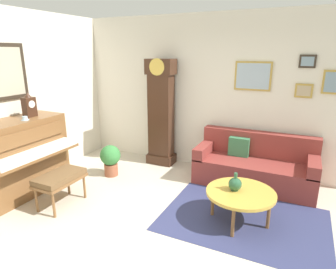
{
  "coord_description": "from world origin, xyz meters",
  "views": [
    {
      "loc": [
        1.57,
        -2.69,
        2.15
      ],
      "look_at": [
        -0.23,
        1.1,
        0.93
      ],
      "focal_mm": 30.74,
      "sensor_mm": 36.0,
      "label": 1
    }
  ],
  "objects_px": {
    "couch": "(254,166)",
    "coffee_table": "(241,194)",
    "piano": "(19,158)",
    "teacup": "(25,119)",
    "grandfather_clock": "(161,116)",
    "mantel_clock": "(29,106)",
    "green_jug": "(235,184)",
    "piano_bench": "(60,179)",
    "potted_plant": "(110,158)"
  },
  "relations": [
    {
      "from": "couch",
      "to": "teacup",
      "type": "relative_size",
      "value": 16.38
    },
    {
      "from": "grandfather_clock",
      "to": "potted_plant",
      "type": "height_order",
      "value": "grandfather_clock"
    },
    {
      "from": "teacup",
      "to": "green_jug",
      "type": "xyz_separation_m",
      "value": [
        3.0,
        0.58,
        -0.68
      ]
    },
    {
      "from": "grandfather_clock",
      "to": "potted_plant",
      "type": "distance_m",
      "value": 1.26
    },
    {
      "from": "teacup",
      "to": "grandfather_clock",
      "type": "bearing_deg",
      "value": 58.44
    },
    {
      "from": "grandfather_clock",
      "to": "green_jug",
      "type": "relative_size",
      "value": 8.46
    },
    {
      "from": "teacup",
      "to": "coffee_table",
      "type": "bearing_deg",
      "value": 10.64
    },
    {
      "from": "potted_plant",
      "to": "mantel_clock",
      "type": "bearing_deg",
      "value": -133.62
    },
    {
      "from": "coffee_table",
      "to": "piano",
      "type": "bearing_deg",
      "value": -168.26
    },
    {
      "from": "piano",
      "to": "potted_plant",
      "type": "relative_size",
      "value": 2.57
    },
    {
      "from": "piano",
      "to": "teacup",
      "type": "relative_size",
      "value": 12.41
    },
    {
      "from": "piano",
      "to": "potted_plant",
      "type": "distance_m",
      "value": 1.44
    },
    {
      "from": "piano",
      "to": "piano_bench",
      "type": "bearing_deg",
      "value": -0.14
    },
    {
      "from": "grandfather_clock",
      "to": "teacup",
      "type": "xyz_separation_m",
      "value": [
        -1.23,
        -2.0,
        0.23
      ]
    },
    {
      "from": "teacup",
      "to": "green_jug",
      "type": "distance_m",
      "value": 3.13
    },
    {
      "from": "green_jug",
      "to": "piano_bench",
      "type": "bearing_deg",
      "value": -163.95
    },
    {
      "from": "couch",
      "to": "coffee_table",
      "type": "relative_size",
      "value": 2.16
    },
    {
      "from": "potted_plant",
      "to": "grandfather_clock",
      "type": "bearing_deg",
      "value": 59.97
    },
    {
      "from": "teacup",
      "to": "potted_plant",
      "type": "distance_m",
      "value": 1.54
    },
    {
      "from": "grandfather_clock",
      "to": "couch",
      "type": "xyz_separation_m",
      "value": [
        1.83,
        -0.17,
        -0.65
      ]
    },
    {
      "from": "teacup",
      "to": "piano_bench",
      "type": "bearing_deg",
      "value": -7.74
    },
    {
      "from": "couch",
      "to": "coffee_table",
      "type": "distance_m",
      "value": 1.25
    },
    {
      "from": "piano",
      "to": "green_jug",
      "type": "height_order",
      "value": "piano"
    },
    {
      "from": "mantel_clock",
      "to": "teacup",
      "type": "xyz_separation_m",
      "value": [
        0.13,
        -0.21,
        -0.15
      ]
    },
    {
      "from": "grandfather_clock",
      "to": "potted_plant",
      "type": "relative_size",
      "value": 3.62
    },
    {
      "from": "piano_bench",
      "to": "teacup",
      "type": "distance_m",
      "value": 1.04
    },
    {
      "from": "grandfather_clock",
      "to": "coffee_table",
      "type": "bearing_deg",
      "value": -37.5
    },
    {
      "from": "grandfather_clock",
      "to": "couch",
      "type": "distance_m",
      "value": 1.95
    },
    {
      "from": "piano_bench",
      "to": "green_jug",
      "type": "xyz_separation_m",
      "value": [
        2.33,
        0.67,
        0.11
      ]
    },
    {
      "from": "grandfather_clock",
      "to": "green_jug",
      "type": "bearing_deg",
      "value": -38.69
    },
    {
      "from": "grandfather_clock",
      "to": "mantel_clock",
      "type": "distance_m",
      "value": 2.28
    },
    {
      "from": "piano",
      "to": "coffee_table",
      "type": "xyz_separation_m",
      "value": [
        3.21,
        0.67,
        -0.19
      ]
    },
    {
      "from": "grandfather_clock",
      "to": "green_jug",
      "type": "height_order",
      "value": "grandfather_clock"
    },
    {
      "from": "piano_bench",
      "to": "green_jug",
      "type": "bearing_deg",
      "value": 16.05
    },
    {
      "from": "couch",
      "to": "coffee_table",
      "type": "xyz_separation_m",
      "value": [
        0.03,
        -1.25,
        0.09
      ]
    },
    {
      "from": "grandfather_clock",
      "to": "teacup",
      "type": "relative_size",
      "value": 17.5
    },
    {
      "from": "mantel_clock",
      "to": "teacup",
      "type": "bearing_deg",
      "value": -57.38
    },
    {
      "from": "grandfather_clock",
      "to": "potted_plant",
      "type": "bearing_deg",
      "value": -120.03
    },
    {
      "from": "piano",
      "to": "grandfather_clock",
      "type": "distance_m",
      "value": 2.52
    },
    {
      "from": "piano_bench",
      "to": "grandfather_clock",
      "type": "height_order",
      "value": "grandfather_clock"
    },
    {
      "from": "piano",
      "to": "couch",
      "type": "height_order",
      "value": "piano"
    },
    {
      "from": "grandfather_clock",
      "to": "coffee_table",
      "type": "xyz_separation_m",
      "value": [
        1.85,
        -1.42,
        -0.56
      ]
    },
    {
      "from": "teacup",
      "to": "green_jug",
      "type": "relative_size",
      "value": 0.48
    },
    {
      "from": "piano_bench",
      "to": "potted_plant",
      "type": "xyz_separation_m",
      "value": [
        0.02,
        1.16,
        -0.08
      ]
    },
    {
      "from": "mantel_clock",
      "to": "piano_bench",
      "type": "bearing_deg",
      "value": -20.3
    },
    {
      "from": "grandfather_clock",
      "to": "mantel_clock",
      "type": "bearing_deg",
      "value": -127.15
    },
    {
      "from": "couch",
      "to": "potted_plant",
      "type": "height_order",
      "value": "couch"
    },
    {
      "from": "piano",
      "to": "green_jug",
      "type": "distance_m",
      "value": 3.21
    },
    {
      "from": "couch",
      "to": "teacup",
      "type": "bearing_deg",
      "value": -149.07
    },
    {
      "from": "green_jug",
      "to": "potted_plant",
      "type": "height_order",
      "value": "green_jug"
    }
  ]
}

